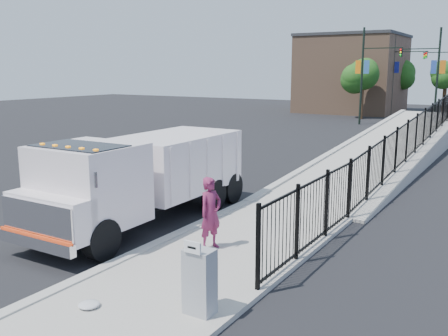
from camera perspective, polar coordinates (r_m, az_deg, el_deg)
The scene contains 17 objects.
ground at distance 14.05m, azimuth -5.31°, elevation -7.96°, with size 120.00×120.00×0.00m, color black.
sidewalk at distance 11.46m, azimuth -3.53°, elevation -12.15°, with size 3.55×12.00×0.12m, color #9E998E.
curb at distance 12.58m, azimuth -10.85°, elevation -10.06°, with size 0.30×12.00×0.16m, color #ADAAA3.
ramp at distance 27.62m, azimuth 18.75°, elevation 1.02°, with size 3.95×24.00×1.70m, color #9E998E.
iron_fence at distance 23.32m, azimuth 20.08°, elevation 1.39°, with size 0.10×28.00×1.80m, color black.
truck at distance 15.03m, azimuth -9.63°, elevation -0.70°, with size 2.69×8.01×2.73m.
worker at distance 12.61m, azimuth -1.54°, elevation -5.17°, with size 0.67×0.44×1.85m, color #792248.
utility_cabinet at distance 9.47m, azimuth -2.80°, elevation -12.83°, with size 0.55×0.40×1.25m, color gray.
arrow_sign at distance 9.03m, azimuth -3.64°, elevation -9.04°, with size 0.35×0.04×0.22m, color white.
debris at distance 10.25m, azimuth -15.18°, elevation -14.82°, with size 0.42×0.42×0.10m, color silver.
light_pole_0 at distance 43.87m, azimuth 15.88°, elevation 10.48°, with size 3.77×0.22×8.00m.
light_pole_1 at distance 45.96m, azimuth 22.85°, elevation 10.05°, with size 3.78×0.22×8.00m.
light_pole_2 at distance 53.38m, azimuth 19.06°, elevation 10.35°, with size 3.77×0.22×8.00m.
tree_0 at distance 48.86m, azimuth 15.57°, elevation 10.06°, with size 2.98×2.98×5.49m.
tree_1 at distance 52.21m, azimuth 24.03°, elevation 9.49°, with size 2.16×2.16×5.08m.
tree_2 at distance 58.73m, azimuth 19.61°, elevation 9.94°, with size 2.87×2.87×5.44m.
building at distance 57.18m, azimuth 14.41°, elevation 10.26°, with size 10.00×10.00×8.00m, color #8C664C.
Camera 1 is at (7.99, -10.60, 4.60)m, focal length 40.00 mm.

